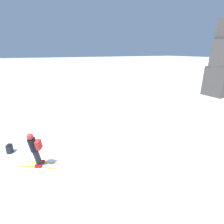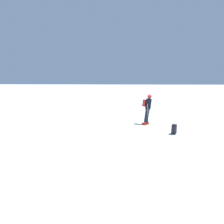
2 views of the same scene
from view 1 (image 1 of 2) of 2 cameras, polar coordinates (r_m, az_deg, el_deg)
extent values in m
plane|color=white|center=(9.23, -22.31, -16.38)|extent=(300.00, 300.00, 0.00)
cube|color=yellow|center=(9.52, -21.93, -15.10)|extent=(1.02, 1.57, 0.01)
cube|color=yellow|center=(9.26, -22.95, -16.29)|extent=(1.02, 1.57, 0.01)
cube|color=#B21919|center=(9.48, -21.98, -14.77)|extent=(0.27, 0.31, 0.12)
cube|color=#B21919|center=(9.23, -23.01, -15.95)|extent=(0.27, 0.31, 0.12)
cylinder|color=black|center=(9.02, -23.24, -13.33)|extent=(0.51, 0.46, 0.88)
cylinder|color=black|center=(8.54, -24.42, -9.75)|extent=(0.59, 0.54, 0.72)
sphere|color=tan|center=(8.27, -25.17, -7.42)|extent=(0.37, 0.35, 0.29)
sphere|color=#AD231E|center=(8.25, -25.22, -7.26)|extent=(0.42, 0.41, 0.33)
cube|color=#AD231E|center=(8.40, -22.91, -9.79)|extent=(0.41, 0.35, 0.49)
cylinder|color=#B7B7BC|center=(9.40, -23.81, -11.27)|extent=(0.88, 0.08, 1.30)
cylinder|color=#B7B7BC|center=(8.82, -26.41, -14.19)|extent=(0.19, 0.52, 1.19)
cube|color=#4C4742|center=(24.72, 31.38, 8.54)|extent=(2.60, 2.21, 3.45)
cube|color=#4C4742|center=(24.36, 32.83, 15.86)|extent=(2.40, 2.21, 2.96)
cube|color=black|center=(10.96, -30.43, -10.43)|extent=(0.36, 0.32, 0.44)
cube|color=black|center=(10.85, -30.65, -9.27)|extent=(0.33, 0.29, 0.06)
camera|label=2|loc=(18.89, -24.08, 10.04)|focal=28.00mm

